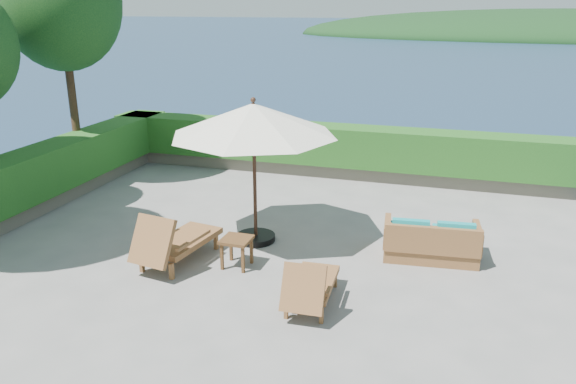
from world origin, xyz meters
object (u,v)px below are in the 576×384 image
(lounge_left, at_px, (174,241))
(wicker_loveseat, at_px, (431,243))
(patio_umbrella, at_px, (254,121))
(side_table, at_px, (237,243))
(lounge_right, at_px, (310,285))

(lounge_left, xyz_separation_m, wicker_loveseat, (4.30, 1.51, -0.12))
(patio_umbrella, height_order, wicker_loveseat, patio_umbrella)
(lounge_left, distance_m, side_table, 1.11)
(patio_umbrella, xyz_separation_m, side_table, (0.07, -1.16, -1.92))
(lounge_left, relative_size, lounge_right, 1.24)
(lounge_right, bearing_deg, wicker_loveseat, 51.41)
(wicker_loveseat, bearing_deg, lounge_right, -131.79)
(patio_umbrella, xyz_separation_m, wicker_loveseat, (3.29, 0.13, -2.04))
(lounge_right, xyz_separation_m, side_table, (-1.57, 0.95, 0.07))
(patio_umbrella, bearing_deg, side_table, -86.32)
(lounge_right, bearing_deg, patio_umbrella, 125.53)
(lounge_left, relative_size, side_table, 3.58)
(side_table, xyz_separation_m, wicker_loveseat, (3.21, 1.29, -0.12))
(lounge_left, distance_m, lounge_right, 2.76)
(patio_umbrella, distance_m, wicker_loveseat, 3.87)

